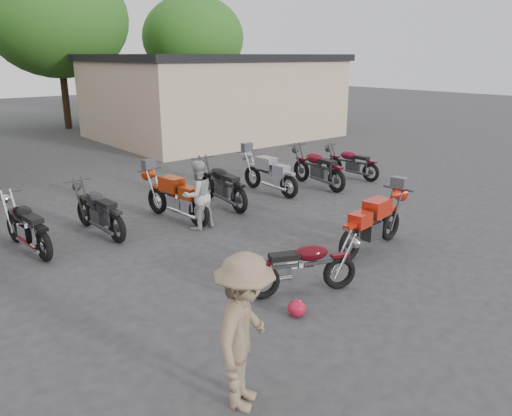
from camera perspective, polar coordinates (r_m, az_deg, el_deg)
ground at (r=8.00m, az=6.62°, el=-10.85°), size 90.00×90.00×0.00m
stucco_building at (r=24.18m, az=-4.95°, el=12.32°), size 10.00×8.00×3.50m
tree_2 at (r=28.38m, az=-21.56°, el=17.30°), size 7.04×7.04×8.80m
tree_3 at (r=31.86m, az=-7.11°, el=17.08°), size 6.08×6.08×7.60m
vintage_motorcycle at (r=8.09m, az=5.56°, el=-6.33°), size 1.91×1.28×1.06m
sportbike at (r=10.10m, az=13.23°, el=-1.41°), size 2.17×0.96×1.22m
helmet at (r=7.59m, az=4.69°, el=-11.34°), size 0.34×0.34×0.26m
person_light at (r=11.08m, az=-6.69°, el=1.48°), size 0.77×0.60×1.55m
person_tan at (r=5.49m, az=-1.29°, el=-14.03°), size 1.33×1.22×1.79m
row_bike_2 at (r=10.77m, az=-24.81°, el=-1.57°), size 0.85×2.06×1.16m
row_bike_3 at (r=11.25m, az=-17.58°, el=0.01°), size 0.81×2.06×1.17m
row_bike_4 at (r=11.78m, az=-9.17°, el=1.49°), size 1.01×2.18×1.22m
row_bike_5 at (r=12.81m, az=-3.94°, el=2.98°), size 0.88×2.19×1.24m
row_bike_6 at (r=14.01m, az=1.51°, el=4.15°), size 0.76×2.09×1.20m
row_bike_7 at (r=14.78m, az=7.05°, el=4.82°), size 0.90×2.21×1.25m
row_bike_8 at (r=16.01m, az=10.84°, el=5.27°), size 0.84×1.92×1.08m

